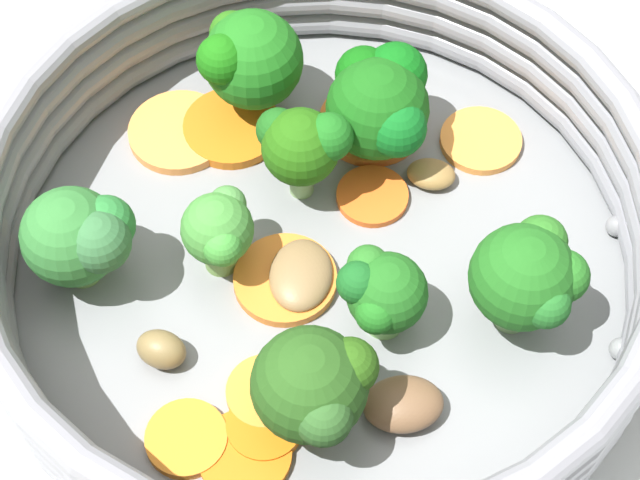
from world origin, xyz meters
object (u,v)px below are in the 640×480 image
(carrot_slice_0, at_px, (245,454))
(mushroom_piece_3, at_px, (431,174))
(broccoli_floret_4, at_px, (81,237))
(mushroom_piece_2, at_px, (161,349))
(carrot_slice_8, at_px, (481,140))
(broccoli_floret_6, at_px, (315,387))
(broccoli_floret_1, at_px, (219,231))
(broccoli_floret_3, at_px, (381,103))
(carrot_slice_7, at_px, (266,393))
(broccoli_floret_0, at_px, (304,144))
(carrot_slice_4, at_px, (232,128))
(carrot_slice_3, at_px, (375,198))
(carrot_slice_5, at_px, (371,123))
(carrot_slice_1, at_px, (186,439))
(carrot_slice_9, at_px, (285,279))
(carrot_slice_2, at_px, (265,426))
(broccoli_floret_2, at_px, (529,277))
(mushroom_piece_0, at_px, (403,404))
(broccoli_floret_5, at_px, (381,293))
(skillet, at_px, (320,269))
(mushroom_piece_1, at_px, (296,272))
(carrot_slice_6, at_px, (179,132))
(broccoli_floret_7, at_px, (249,58))

(carrot_slice_0, height_order, mushroom_piece_3, mushroom_piece_3)
(broccoli_floret_4, bearing_deg, mushroom_piece_2, 75.63)
(carrot_slice_8, distance_m, broccoli_floret_6, 0.16)
(carrot_slice_0, height_order, broccoli_floret_1, broccoli_floret_1)
(carrot_slice_8, relative_size, broccoli_floret_3, 0.70)
(carrot_slice_7, distance_m, broccoli_floret_0, 0.10)
(carrot_slice_4, distance_m, broccoli_floret_3, 0.07)
(carrot_slice_3, xyz_separation_m, broccoli_floret_1, (0.06, -0.03, 0.02))
(carrot_slice_5, bearing_deg, broccoli_floret_3, 46.39)
(broccoli_floret_3, distance_m, broccoli_floret_6, 0.13)
(carrot_slice_1, height_order, carrot_slice_3, same)
(carrot_slice_0, relative_size, carrot_slice_9, 0.83)
(carrot_slice_2, relative_size, carrot_slice_5, 0.61)
(carrot_slice_9, xyz_separation_m, broccoli_floret_4, (0.04, -0.07, 0.03))
(broccoli_floret_2, bearing_deg, mushroom_piece_2, -46.92)
(carrot_slice_1, bearing_deg, carrot_slice_0, 110.22)
(carrot_slice_2, bearing_deg, mushroom_piece_0, 133.32)
(carrot_slice_7, relative_size, broccoli_floret_3, 0.59)
(carrot_slice_7, bearing_deg, broccoli_floret_2, 144.59)
(carrot_slice_4, xyz_separation_m, broccoli_floret_2, (0.01, 0.15, 0.03))
(carrot_slice_5, height_order, broccoli_floret_5, broccoli_floret_5)
(carrot_slice_2, bearing_deg, carrot_slice_1, -44.50)
(mushroom_piece_2, bearing_deg, carrot_slice_5, 179.94)
(skillet, height_order, broccoli_floret_4, broccoli_floret_4)
(carrot_slice_8, bearing_deg, carrot_slice_0, 1.79)
(carrot_slice_7, height_order, broccoli_floret_3, broccoli_floret_3)
(broccoli_floret_5, relative_size, mushroom_piece_1, 1.17)
(broccoli_floret_0, distance_m, broccoli_floret_5, 0.07)
(carrot_slice_2, distance_m, carrot_slice_5, 0.15)
(carrot_slice_6, relative_size, broccoli_floret_5, 1.13)
(broccoli_floret_5, bearing_deg, carrot_slice_3, -144.44)
(broccoli_floret_7, bearing_deg, carrot_slice_0, 36.77)
(skillet, height_order, broccoli_floret_1, broccoli_floret_1)
(carrot_slice_7, relative_size, mushroom_piece_2, 1.53)
(carrot_slice_4, height_order, carrot_slice_7, same)
(broccoli_floret_6, xyz_separation_m, mushroom_piece_2, (0.01, -0.06, -0.02))
(broccoli_floret_4, height_order, broccoli_floret_7, broccoli_floret_7)
(carrot_slice_5, height_order, mushroom_piece_2, mushroom_piece_2)
(carrot_slice_0, height_order, carrot_slice_6, carrot_slice_6)
(broccoli_floret_2, xyz_separation_m, broccoli_floret_7, (-0.02, -0.15, 0.00))
(carrot_slice_3, xyz_separation_m, broccoli_floret_4, (0.10, -0.07, 0.03))
(carrot_slice_5, xyz_separation_m, mushroom_piece_1, (0.08, 0.02, 0.00))
(carrot_slice_0, xyz_separation_m, mushroom_piece_2, (-0.01, -0.05, 0.01))
(carrot_slice_0, bearing_deg, carrot_slice_6, -131.19)
(broccoli_floret_6, height_order, broccoli_floret_7, broccoli_floret_7)
(carrot_slice_9, distance_m, mushroom_piece_0, 0.07)
(broccoli_floret_1, bearing_deg, mushroom_piece_3, 151.48)
(carrot_slice_8, height_order, broccoli_floret_2, broccoli_floret_2)
(carrot_slice_7, height_order, carrot_slice_8, same)
(carrot_slice_9, bearing_deg, broccoli_floret_0, -153.53)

